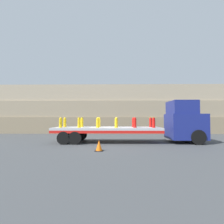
{
  "coord_description": "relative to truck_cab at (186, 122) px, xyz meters",
  "views": [
    {
      "loc": [
        0.62,
        -13.52,
        1.87
      ],
      "look_at": [
        0.37,
        0.0,
        2.34
      ],
      "focal_mm": 28.0,
      "sensor_mm": 36.0,
      "label": 1
    }
  ],
  "objects": [
    {
      "name": "fire_hydrant_red_far_5",
      "position": [
        -2.56,
        0.55,
        -0.04
      ],
      "size": [
        0.28,
        0.46,
        0.76
      ],
      "color": "red",
      "rests_on": "flatbed_trailer"
    },
    {
      "name": "ground_plane",
      "position": [
        -6.03,
        0.0,
        -1.57
      ],
      "size": [
        120.0,
        120.0,
        0.0
      ],
      "primitive_type": "plane",
      "color": "#3F4244"
    },
    {
      "name": "fire_hydrant_yellow_near_1",
      "position": [
        -8.11,
        -0.55,
        -0.04
      ],
      "size": [
        0.28,
        0.46,
        0.76
      ],
      "color": "gold",
      "rests_on": "flatbed_trailer"
    },
    {
      "name": "fire_hydrant_red_far_4",
      "position": [
        -3.95,
        0.55,
        -0.04
      ],
      "size": [
        0.28,
        0.46,
        0.76
      ],
      "color": "red",
      "rests_on": "flatbed_trailer"
    },
    {
      "name": "cargo_strap_middle",
      "position": [
        -2.56,
        0.0,
        0.36
      ],
      "size": [
        0.05,
        2.7,
        0.01
      ],
      "color": "yellow",
      "rests_on": "fire_hydrant_red_near_5"
    },
    {
      "name": "fire_hydrant_red_near_4",
      "position": [
        -3.95,
        -0.55,
        -0.04
      ],
      "size": [
        0.28,
        0.46,
        0.76
      ],
      "color": "red",
      "rests_on": "flatbed_trailer"
    },
    {
      "name": "fire_hydrant_yellow_far_3",
      "position": [
        -5.34,
        0.55,
        -0.04
      ],
      "size": [
        0.28,
        0.46,
        0.76
      ],
      "color": "gold",
      "rests_on": "flatbed_trailer"
    },
    {
      "name": "fire_hydrant_red_near_5",
      "position": [
        -2.56,
        -0.55,
        -0.04
      ],
      "size": [
        0.28,
        0.46,
        0.76
      ],
      "color": "red",
      "rests_on": "flatbed_trailer"
    },
    {
      "name": "fire_hydrant_yellow_near_2",
      "position": [
        -6.72,
        -0.55,
        -0.04
      ],
      "size": [
        0.28,
        0.46,
        0.76
      ],
      "color": "gold",
      "rests_on": "flatbed_trailer"
    },
    {
      "name": "fire_hydrant_yellow_far_0",
      "position": [
        -9.49,
        0.55,
        -0.04
      ],
      "size": [
        0.28,
        0.46,
        0.76
      ],
      "color": "gold",
      "rests_on": "flatbed_trailer"
    },
    {
      "name": "traffic_cone",
      "position": [
        -6.34,
        -3.53,
        -1.27
      ],
      "size": [
        0.47,
        0.47,
        0.62
      ],
      "color": "black",
      "rests_on": "ground_plane"
    },
    {
      "name": "flatbed_trailer",
      "position": [
        -6.58,
        0.0,
        -0.63
      ],
      "size": [
        8.13,
        2.6,
        1.16
      ],
      "color": "#B2B2B7",
      "rests_on": "ground_plane"
    },
    {
      "name": "fire_hydrant_yellow_near_3",
      "position": [
        -5.34,
        -0.55,
        -0.04
      ],
      "size": [
        0.28,
        0.46,
        0.76
      ],
      "color": "gold",
      "rests_on": "flatbed_trailer"
    },
    {
      "name": "cargo_strap_rear",
      "position": [
        -8.11,
        0.0,
        0.36
      ],
      "size": [
        0.05,
        2.7,
        0.01
      ],
      "color": "yellow",
      "rests_on": "fire_hydrant_yellow_near_1"
    },
    {
      "name": "fire_hydrant_yellow_far_1",
      "position": [
        -8.11,
        0.55,
        -0.04
      ],
      "size": [
        0.28,
        0.46,
        0.76
      ],
      "color": "gold",
      "rests_on": "flatbed_trailer"
    },
    {
      "name": "rock_cliff",
      "position": [
        -6.03,
        8.87,
        1.42
      ],
      "size": [
        60.0,
        3.3,
        5.98
      ],
      "color": "#84755B",
      "rests_on": "ground_plane"
    },
    {
      "name": "fire_hydrant_yellow_near_0",
      "position": [
        -9.49,
        -0.55,
        -0.04
      ],
      "size": [
        0.28,
        0.46,
        0.76
      ],
      "color": "gold",
      "rests_on": "flatbed_trailer"
    },
    {
      "name": "fire_hydrant_yellow_far_2",
      "position": [
        -6.72,
        0.55,
        -0.04
      ],
      "size": [
        0.28,
        0.46,
        0.76
      ],
      "color": "gold",
      "rests_on": "flatbed_trailer"
    },
    {
      "name": "truck_cab",
      "position": [
        0.0,
        0.0,
        0.0
      ],
      "size": [
        2.56,
        2.57,
        3.18
      ],
      "color": "navy",
      "rests_on": "ground_plane"
    }
  ]
}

